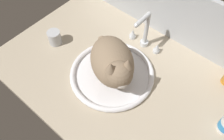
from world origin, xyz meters
The scene contains 6 objects.
countertop centered at (0.00, 0.00, 1.50)cm, with size 114.85×69.60×3.00cm, color #B7A88E.
backsplash_wall centered at (0.00, 36.00, 15.95)cm, with size 114.85×2.40×31.89cm, color #B2B7BC.
sink_basin centered at (-5.33, -1.14, 4.03)cm, with size 37.24×37.24×2.35cm.
faucet centered at (-5.33, 21.86, 11.20)cm, with size 17.54×11.88×20.39cm.
cat centered at (-3.74, -2.21, 13.90)cm, with size 32.08×28.23×20.06cm.
metal_jar centered at (-38.98, -4.33, 6.54)cm, with size 6.30×6.30×7.05cm.
Camera 1 is at (32.71, -45.47, 89.22)cm, focal length 37.60 mm.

